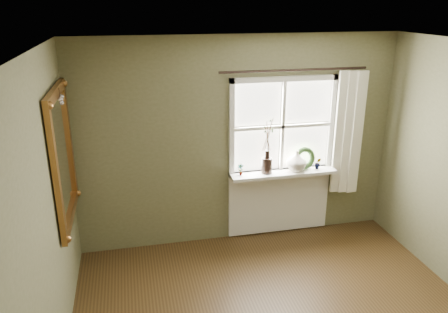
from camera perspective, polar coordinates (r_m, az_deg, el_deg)
name	(u,v)px	position (r m, az deg, el deg)	size (l,w,h in m)	color
ceiling	(326,57)	(3.03, 13.22, 12.50)	(4.50, 4.50, 0.00)	silver
wall_back	(238,141)	(5.43, 1.83, 1.98)	(4.00, 0.10, 2.60)	#656342
wall_left	(25,265)	(3.26, -24.60, -12.75)	(0.10, 4.50, 2.60)	#656342
window_frame	(282,126)	(5.48, 7.63, 3.92)	(1.36, 0.06, 1.24)	white
window_sill	(283,173)	(5.56, 7.75, -2.14)	(1.36, 0.26, 0.04)	white
window_apron	(279,201)	(5.83, 7.18, -5.76)	(1.36, 0.04, 0.88)	white
dark_jug	(267,166)	(5.45, 5.60, -1.18)	(0.14, 0.14, 0.20)	black
cream_vase	(297,161)	(5.57, 9.46, -0.54)	(0.25, 0.25, 0.26)	beige
wreath	(304,160)	(5.66, 10.46, -0.50)	(0.29, 0.29, 0.07)	#28431D
potted_plant_left	(240,170)	(5.37, 2.17, -1.72)	(0.08, 0.05, 0.15)	#28431D
potted_plant_right	(318,163)	(5.70, 12.17, -0.84)	(0.08, 0.07, 0.15)	#28431D
curtain	(347,133)	(5.76, 15.81, 2.94)	(0.36, 0.12, 1.59)	white
curtain_rod	(295,70)	(5.31, 9.23, 11.08)	(0.03, 0.03, 1.84)	black
gilt_mirror	(63,156)	(4.56, -20.31, 0.02)	(0.10, 1.14, 1.35)	white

